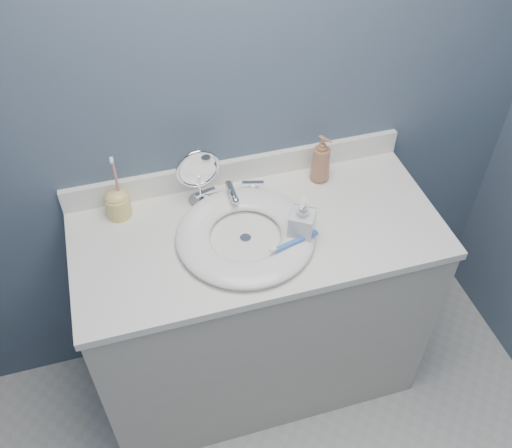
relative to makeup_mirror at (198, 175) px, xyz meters
name	(u,v)px	position (x,y,z in m)	size (l,w,h in m)	color
back_wall	(234,102)	(0.15, 0.09, 0.20)	(2.20, 0.02, 2.40)	#465969
vanity_cabinet	(258,312)	(0.15, -0.19, -0.58)	(1.20, 0.55, 0.85)	#B6B0A7
countertop	(258,233)	(0.15, -0.19, -0.14)	(1.22, 0.57, 0.03)	white
backsplash	(237,170)	(0.15, 0.08, -0.08)	(1.22, 0.02, 0.09)	white
basin	(246,235)	(0.10, -0.22, -0.10)	(0.45, 0.45, 0.04)	white
drain	(246,238)	(0.10, -0.22, -0.12)	(0.04, 0.04, 0.01)	silver
faucet	(230,193)	(0.10, -0.02, -0.09)	(0.25, 0.13, 0.07)	silver
makeup_mirror	(198,175)	(0.00, 0.00, 0.00)	(0.15, 0.09, 0.22)	silver
soap_bottle_amber	(321,159)	(0.43, 0.00, -0.03)	(0.07, 0.07, 0.18)	#A06648
soap_bottle_clear	(302,220)	(0.27, -0.26, -0.04)	(0.08, 0.08, 0.17)	silver
toothbrush_holder	(118,202)	(-0.28, 0.01, -0.07)	(0.08, 0.08, 0.24)	#E2C971
toothbrush_lying	(295,242)	(0.23, -0.31, -0.08)	(0.17, 0.06, 0.02)	blue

